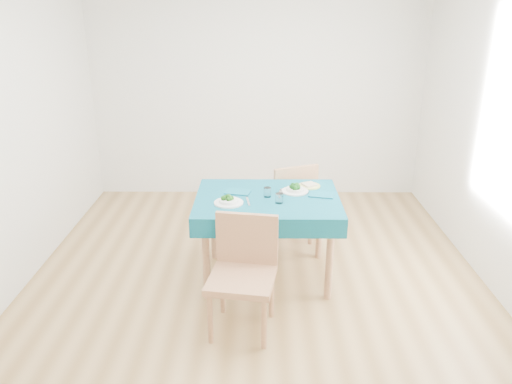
{
  "coord_description": "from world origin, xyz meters",
  "views": [
    {
      "loc": [
        0.03,
        -3.8,
        2.29
      ],
      "look_at": [
        0.0,
        0.0,
        0.85
      ],
      "focal_mm": 35.0,
      "sensor_mm": 36.0,
      "label": 1
    }
  ],
  "objects_px": {
    "chair_far": "(287,188)",
    "bowl_near": "(229,199)",
    "table": "(267,238)",
    "side_plate": "(309,186)",
    "bowl_far": "(295,188)",
    "chair_near": "(242,260)"
  },
  "relations": [
    {
      "from": "table",
      "to": "side_plate",
      "type": "height_order",
      "value": "side_plate"
    },
    {
      "from": "chair_far",
      "to": "bowl_near",
      "type": "height_order",
      "value": "chair_far"
    },
    {
      "from": "bowl_far",
      "to": "side_plate",
      "type": "relative_size",
      "value": 1.17
    },
    {
      "from": "chair_near",
      "to": "side_plate",
      "type": "bearing_deg",
      "value": 70.52
    },
    {
      "from": "table",
      "to": "chair_far",
      "type": "relative_size",
      "value": 1.07
    },
    {
      "from": "chair_near",
      "to": "table",
      "type": "bearing_deg",
      "value": 85.04
    },
    {
      "from": "bowl_far",
      "to": "side_plate",
      "type": "distance_m",
      "value": 0.2
    },
    {
      "from": "chair_far",
      "to": "bowl_near",
      "type": "bearing_deg",
      "value": 37.2
    },
    {
      "from": "chair_far",
      "to": "bowl_near",
      "type": "xyz_separation_m",
      "value": [
        -0.52,
        -0.89,
        0.23
      ]
    },
    {
      "from": "chair_near",
      "to": "side_plate",
      "type": "height_order",
      "value": "chair_near"
    },
    {
      "from": "bowl_near",
      "to": "bowl_far",
      "type": "distance_m",
      "value": 0.62
    },
    {
      "from": "table",
      "to": "chair_far",
      "type": "bearing_deg",
      "value": 74.75
    },
    {
      "from": "table",
      "to": "bowl_near",
      "type": "height_order",
      "value": "bowl_near"
    },
    {
      "from": "chair_far",
      "to": "side_plate",
      "type": "distance_m",
      "value": 0.54
    },
    {
      "from": "table",
      "to": "bowl_far",
      "type": "distance_m",
      "value": 0.5
    },
    {
      "from": "table",
      "to": "bowl_far",
      "type": "height_order",
      "value": "bowl_far"
    },
    {
      "from": "chair_near",
      "to": "side_plate",
      "type": "distance_m",
      "value": 1.21
    },
    {
      "from": "bowl_near",
      "to": "bowl_far",
      "type": "xyz_separation_m",
      "value": [
        0.56,
        0.27,
        -0.0
      ]
    },
    {
      "from": "bowl_far",
      "to": "chair_far",
      "type": "bearing_deg",
      "value": 93.46
    },
    {
      "from": "side_plate",
      "to": "table",
      "type": "bearing_deg",
      "value": -144.16
    },
    {
      "from": "table",
      "to": "chair_near",
      "type": "xyz_separation_m",
      "value": [
        -0.19,
        -0.78,
        0.2
      ]
    },
    {
      "from": "bowl_near",
      "to": "chair_near",
      "type": "bearing_deg",
      "value": -78.89
    }
  ]
}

